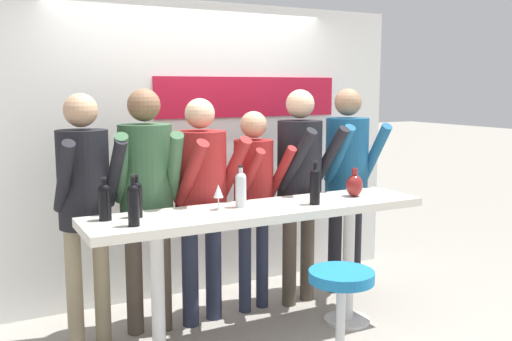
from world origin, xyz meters
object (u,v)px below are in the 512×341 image
at_px(wine_bottle_1, 133,203).
at_px(person_left, 146,184).
at_px(person_right, 347,167).
at_px(person_center_right, 300,173).
at_px(wine_bottle_3, 241,188).
at_px(person_far_left, 85,191).
at_px(wine_bottle_4, 137,198).
at_px(person_center, 254,188).
at_px(wine_bottle_2, 315,185).
at_px(tasting_table, 262,229).
at_px(wine_bottle_0, 105,200).
at_px(bar_stool, 341,306).
at_px(wine_glass_0, 218,192).
at_px(decorative_vase, 354,185).
at_px(person_center_left, 202,187).

bearing_deg(wine_bottle_1, person_left, 66.97).
height_order(person_left, person_right, person_left).
relative_size(person_center_right, wine_bottle_3, 6.10).
height_order(person_far_left, wine_bottle_4, person_far_left).
xyz_separation_m(person_center, person_center_right, (0.41, -0.04, 0.10)).
xyz_separation_m(person_right, wine_bottle_2, (-0.80, -0.68, 0.01)).
height_order(person_far_left, person_center_right, person_center_right).
relative_size(tasting_table, wine_bottle_4, 8.78).
bearing_deg(wine_bottle_3, person_center_right, 30.57).
distance_m(person_left, wine_bottle_1, 0.73).
distance_m(person_center_right, wine_bottle_4, 1.58).
bearing_deg(wine_bottle_0, tasting_table, -5.86).
xyz_separation_m(bar_stool, wine_glass_0, (-0.52, 0.73, 0.66)).
bearing_deg(wine_bottle_2, wine_glass_0, 167.41).
distance_m(person_center, wine_bottle_4, 1.21).
xyz_separation_m(wine_bottle_2, decorative_vase, (0.44, 0.11, -0.06)).
xyz_separation_m(person_center_left, wine_bottle_2, (0.62, -0.62, 0.06)).
height_order(bar_stool, wine_bottle_2, wine_bottle_2).
bearing_deg(wine_glass_0, person_center_left, 81.74).
relative_size(person_left, wine_bottle_1, 5.83).
bearing_deg(bar_stool, wine_bottle_1, 154.83).
height_order(person_center, wine_bottle_2, person_center).
bearing_deg(wine_bottle_2, person_center_right, 66.76).
height_order(wine_bottle_3, decorative_vase, wine_bottle_3).
height_order(person_far_left, person_center, person_far_left).
bearing_deg(wine_bottle_3, decorative_vase, -2.86).
bearing_deg(wine_bottle_4, person_left, 66.14).
distance_m(person_center, wine_bottle_1, 1.38).
distance_m(person_right, decorative_vase, 0.68).
xyz_separation_m(person_left, decorative_vase, (1.49, -0.53, -0.04)).
bearing_deg(person_far_left, tasting_table, -30.37).
bearing_deg(decorative_vase, wine_bottle_3, 177.14).
height_order(person_center_right, wine_bottle_1, person_center_right).
relative_size(wine_bottle_1, wine_bottle_3, 1.05).
distance_m(person_center_right, wine_bottle_2, 0.68).
relative_size(person_center_left, wine_bottle_0, 6.36).
bearing_deg(wine_bottle_4, person_right, 13.56).
height_order(person_left, person_center_left, person_left).
relative_size(person_left, wine_bottle_3, 6.14).
bearing_deg(bar_stool, person_left, 125.79).
bearing_deg(person_right, wine_bottle_4, -161.03).
height_order(person_far_left, wine_bottle_3, person_far_left).
height_order(person_far_left, person_center_left, person_far_left).
bearing_deg(person_center_left, person_far_left, 167.53).
distance_m(bar_stool, person_far_left, 1.91).
bearing_deg(wine_bottle_1, person_center, 30.26).
height_order(tasting_table, person_far_left, person_far_left).
height_order(person_center, decorative_vase, person_center).
bearing_deg(bar_stool, wine_bottle_2, 73.09).
bearing_deg(wine_bottle_2, wine_bottle_0, 172.01).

